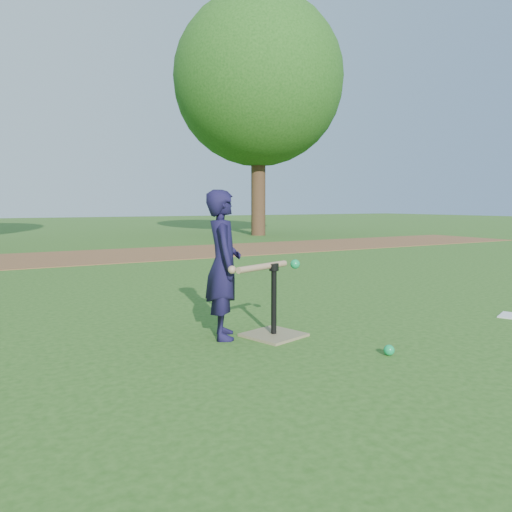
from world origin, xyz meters
TOP-DOWN VIEW (x-y plane):
  - ground at (0.00, 0.00)m, footprint 80.00×80.00m
  - dirt_strip at (0.00, 7.50)m, footprint 24.00×3.00m
  - child at (-0.51, 0.44)m, footprint 0.43×0.52m
  - wiffle_ball_ground at (0.32, -0.62)m, footprint 0.08×0.08m
  - batting_tee at (-0.14, 0.26)m, footprint 0.53×0.53m
  - swing_action at (-0.23, 0.22)m, footprint 0.66×0.26m
  - tree_right at (6.50, 12.00)m, footprint 5.80×5.80m

SIDE VIEW (x-z plane):
  - ground at x=0.00m, z-range 0.00..0.00m
  - dirt_strip at x=0.00m, z-range 0.00..0.01m
  - wiffle_ball_ground at x=0.32m, z-range 0.00..0.08m
  - batting_tee at x=-0.14m, z-range -0.20..0.42m
  - swing_action at x=-0.23m, z-range 0.56..0.64m
  - child at x=-0.51m, z-range 0.00..1.22m
  - tree_right at x=6.50m, z-range 1.19..9.39m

